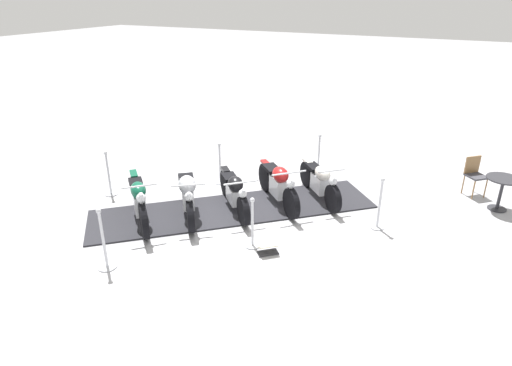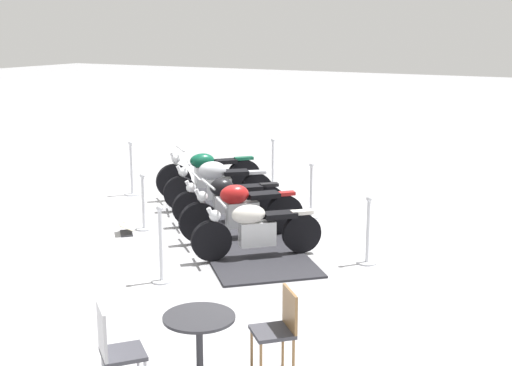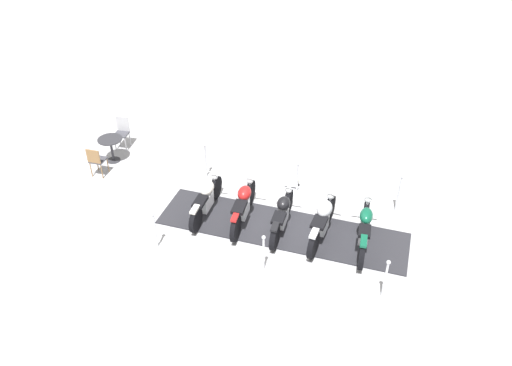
% 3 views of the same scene
% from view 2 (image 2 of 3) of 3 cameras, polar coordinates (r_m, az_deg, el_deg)
% --- Properties ---
extents(ground_plane, '(80.00, 80.00, 0.00)m').
position_cam_2_polar(ground_plane, '(12.57, -2.17, -3.33)').
color(ground_plane, '#B2B2B7').
extents(display_platform, '(5.29, 5.59, 0.03)m').
position_cam_2_polar(display_platform, '(12.57, -2.17, -3.25)').
color(display_platform, '#28282D').
rests_on(display_platform, ground_plane).
extents(motorcycle_forest, '(1.61, 1.70, 1.05)m').
position_cam_2_polar(motorcycle_forest, '(14.34, -4.00, 0.81)').
color(motorcycle_forest, black).
rests_on(motorcycle_forest, display_platform).
extents(motorcycle_chrome, '(1.76, 1.44, 0.95)m').
position_cam_2_polar(motorcycle_chrome, '(13.38, -3.23, -0.02)').
color(motorcycle_chrome, black).
rests_on(motorcycle_chrome, display_platform).
extents(motorcycle_black, '(1.58, 1.56, 0.89)m').
position_cam_2_polar(motorcycle_black, '(12.45, -2.34, -1.32)').
color(motorcycle_black, black).
rests_on(motorcycle_black, display_platform).
extents(motorcycle_maroon, '(1.56, 1.65, 0.98)m').
position_cam_2_polar(motorcycle_maroon, '(11.49, -1.28, -2.21)').
color(motorcycle_maroon, black).
rests_on(motorcycle_maroon, display_platform).
extents(motorcycle_cream, '(1.57, 1.50, 0.91)m').
position_cam_2_polar(motorcycle_cream, '(10.57, -0.06, -3.80)').
color(motorcycle_cream, black).
rests_on(motorcycle_cream, display_platform).
extents(stanchion_left_mid, '(0.34, 0.34, 1.05)m').
position_cam_2_polar(stanchion_left_mid, '(12.89, 4.56, -1.43)').
color(stanchion_left_mid, silver).
rests_on(stanchion_left_mid, ground_plane).
extents(stanchion_left_rear, '(0.30, 0.30, 1.05)m').
position_cam_2_polar(stanchion_left_rear, '(10.52, 9.20, -4.70)').
color(stanchion_left_rear, silver).
rests_on(stanchion_left_rear, ground_plane).
extents(stanchion_right_rear, '(0.29, 0.29, 1.11)m').
position_cam_2_polar(stanchion_right_rear, '(9.74, -7.86, -5.89)').
color(stanchion_right_rear, silver).
rests_on(stanchion_right_rear, ground_plane).
extents(stanchion_left_front, '(0.29, 0.29, 1.09)m').
position_cam_2_polar(stanchion_left_front, '(15.32, 1.39, 1.12)').
color(stanchion_left_front, silver).
rests_on(stanchion_left_front, ground_plane).
extents(stanchion_right_front, '(0.33, 0.33, 1.16)m').
position_cam_2_polar(stanchion_right_front, '(14.80, -10.23, 0.47)').
color(stanchion_right_front, silver).
rests_on(stanchion_right_front, ground_plane).
extents(stanchion_right_mid, '(0.30, 0.30, 1.01)m').
position_cam_2_polar(stanchion_right_mid, '(12.26, -9.28, -2.22)').
color(stanchion_right_mid, silver).
rests_on(stanchion_right_mid, ground_plane).
extents(info_placard, '(0.41, 0.42, 0.20)m').
position_cam_2_polar(info_placard, '(12.12, -10.66, -3.85)').
color(info_placard, '#333338').
rests_on(info_placard, ground_plane).
extents(cafe_table, '(0.71, 0.71, 0.75)m').
position_cam_2_polar(cafe_table, '(6.94, -4.70, -12.33)').
color(cafe_table, '#2D2D33').
rests_on(cafe_table, ground_plane).
extents(cafe_chair_near_table, '(0.57, 0.57, 0.92)m').
position_cam_2_polar(cafe_chair_near_table, '(7.13, 1.91, -11.74)').
color(cafe_chair_near_table, olive).
rests_on(cafe_chair_near_table, ground_plane).
extents(cafe_chair_across_table, '(0.56, 0.56, 0.98)m').
position_cam_2_polar(cafe_chair_across_table, '(6.78, -11.59, -13.17)').
color(cafe_chair_across_table, '#B7B7BC').
rests_on(cafe_chair_across_table, ground_plane).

